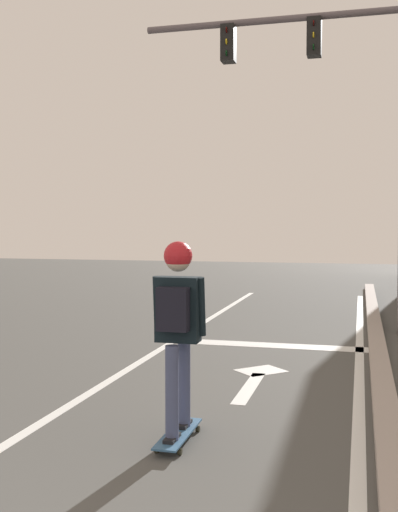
% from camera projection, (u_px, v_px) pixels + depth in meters
% --- Properties ---
extents(lane_line_center, '(0.12, 20.00, 0.01)m').
position_uv_depth(lane_line_center, '(104.00, 384.00, 7.19)').
color(lane_line_center, silver).
rests_on(lane_line_center, ground).
extents(lane_line_curbside, '(0.12, 20.00, 0.01)m').
position_uv_depth(lane_line_curbside, '(359.00, 402.00, 6.46)').
color(lane_line_curbside, silver).
rests_on(lane_line_curbside, ground).
extents(stop_bar, '(3.02, 0.40, 0.01)m').
position_uv_depth(stop_bar, '(268.00, 345.00, 9.52)').
color(stop_bar, silver).
rests_on(stop_bar, ground).
extents(lane_arrow_stem, '(0.16, 1.40, 0.01)m').
position_uv_depth(lane_arrow_stem, '(249.00, 388.00, 7.02)').
color(lane_arrow_stem, silver).
rests_on(lane_arrow_stem, ground).
extents(lane_arrow_head, '(0.71, 0.71, 0.01)m').
position_uv_depth(lane_arrow_head, '(261.00, 371.00, 7.85)').
color(lane_arrow_head, silver).
rests_on(lane_arrow_head, ground).
extents(curb_strip, '(0.24, 24.00, 0.14)m').
position_uv_depth(curb_strip, '(384.00, 397.00, 6.40)').
color(curb_strip, '#A2958D').
rests_on(curb_strip, ground).
extents(skateboard, '(0.23, 0.85, 0.08)m').
position_uv_depth(skateboard, '(178.00, 434.00, 5.26)').
color(skateboard, '#315B82').
rests_on(skateboard, ground).
extents(skater, '(0.45, 0.61, 1.63)m').
position_uv_depth(skater, '(178.00, 313.00, 5.20)').
color(skater, '#454E73').
rests_on(skater, skateboard).
extents(traffic_signal_mast, '(4.58, 0.34, 5.68)m').
position_uv_depth(traffic_signal_mast, '(335.00, 96.00, 10.54)').
color(traffic_signal_mast, '#61575C').
rests_on(traffic_signal_mast, ground).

